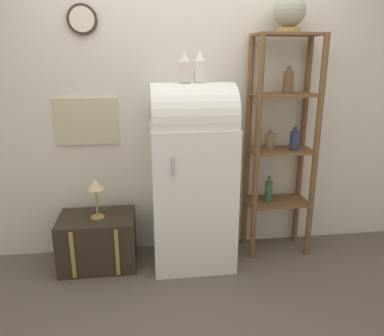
# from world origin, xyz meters

# --- Properties ---
(ground_plane) EXTENTS (12.00, 12.00, 0.00)m
(ground_plane) POSITION_xyz_m (0.00, 0.00, 0.00)
(ground_plane) COLOR #60564C
(wall_back) EXTENTS (7.00, 0.09, 2.70)m
(wall_back) POSITION_xyz_m (-0.01, 0.57, 1.35)
(wall_back) COLOR silver
(wall_back) RESTS_ON ground_plane
(refrigerator) EXTENTS (0.66, 0.60, 1.52)m
(refrigerator) POSITION_xyz_m (-0.00, 0.26, 0.79)
(refrigerator) COLOR white
(refrigerator) RESTS_ON ground_plane
(suitcase_trunk) EXTENTS (0.62, 0.45, 0.44)m
(suitcase_trunk) POSITION_xyz_m (-0.80, 0.29, 0.22)
(suitcase_trunk) COLOR #33281E
(suitcase_trunk) RESTS_ON ground_plane
(shelf_unit) EXTENTS (0.56, 0.33, 1.89)m
(shelf_unit) POSITION_xyz_m (0.78, 0.37, 1.04)
(shelf_unit) COLOR brown
(shelf_unit) RESTS_ON ground_plane
(globe) EXTENTS (0.25, 0.25, 0.29)m
(globe) POSITION_xyz_m (0.78, 0.37, 2.04)
(globe) COLOR #AD8942
(globe) RESTS_ON shelf_unit
(vase_left) EXTENTS (0.10, 0.10, 0.23)m
(vase_left) POSITION_xyz_m (-0.06, 0.26, 1.63)
(vase_left) COLOR silver
(vase_left) RESTS_ON refrigerator
(vase_center) EXTENTS (0.09, 0.09, 0.24)m
(vase_center) POSITION_xyz_m (0.06, 0.27, 1.63)
(vase_center) COLOR white
(vase_center) RESTS_ON refrigerator
(desk_lamp) EXTENTS (0.13, 0.13, 0.34)m
(desk_lamp) POSITION_xyz_m (-0.78, 0.26, 0.70)
(desk_lamp) COLOR #AD8942
(desk_lamp) RESTS_ON suitcase_trunk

